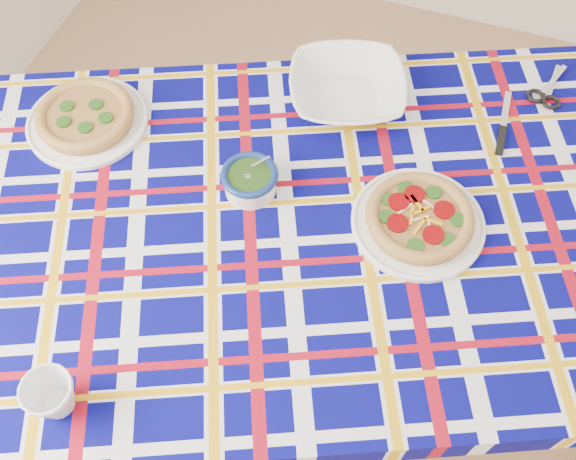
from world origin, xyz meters
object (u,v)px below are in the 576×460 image
(main_focaccia_plate, at_px, (420,217))
(pesto_bowl, at_px, (250,179))
(dining_table, at_px, (323,238))
(mug, at_px, (52,396))
(serving_bowl, at_px, (347,90))

(main_focaccia_plate, height_order, pesto_bowl, pesto_bowl)
(dining_table, distance_m, pesto_bowl, 0.21)
(main_focaccia_plate, relative_size, mug, 3.11)
(dining_table, height_order, mug, mug)
(main_focaccia_plate, distance_m, mug, 0.77)
(dining_table, bearing_deg, pesto_bowl, 149.60)
(serving_bowl, height_order, mug, mug)
(main_focaccia_plate, bearing_deg, mug, -131.38)
(pesto_bowl, bearing_deg, serving_bowl, 69.61)
(dining_table, xyz_separation_m, main_focaccia_plate, (0.19, 0.05, 0.10))
(dining_table, xyz_separation_m, mug, (-0.32, -0.53, 0.12))
(serving_bowl, bearing_deg, mug, -107.21)
(dining_table, xyz_separation_m, serving_bowl, (-0.05, 0.34, 0.11))
(main_focaccia_plate, xyz_separation_m, serving_bowl, (-0.24, 0.29, 0.01))
(main_focaccia_plate, height_order, serving_bowl, serving_bowl)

